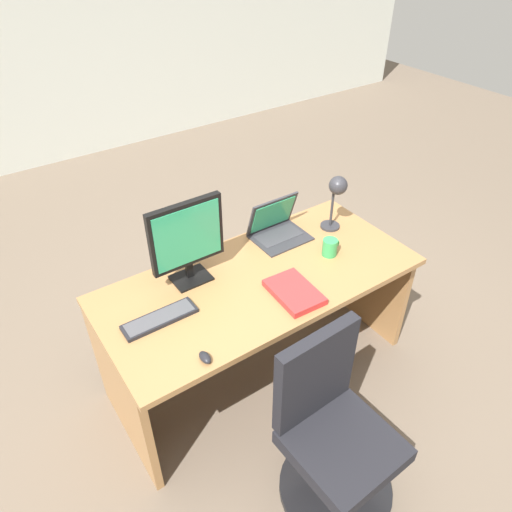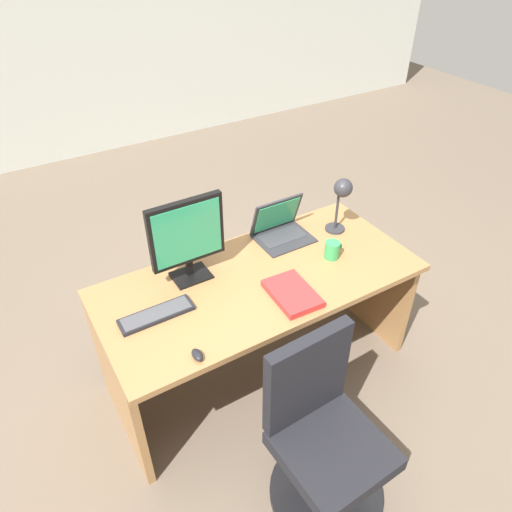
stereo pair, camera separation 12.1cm
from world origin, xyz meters
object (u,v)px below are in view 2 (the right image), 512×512
(desk, at_px, (255,301))
(keyboard, at_px, (156,315))
(mouse, at_px, (197,355))
(desk_lamp, at_px, (342,195))
(book, at_px, (292,293))
(monitor, at_px, (187,236))
(laptop, at_px, (280,225))
(coffee_mug, at_px, (332,250))
(office_chair, at_px, (323,443))

(desk, distance_m, keyboard, 0.63)
(mouse, height_order, desk_lamp, desk_lamp)
(keyboard, bearing_deg, mouse, -80.47)
(desk, height_order, book, book)
(monitor, bearing_deg, laptop, 7.59)
(coffee_mug, height_order, office_chair, office_chair)
(keyboard, bearing_deg, office_chair, -60.42)
(mouse, bearing_deg, laptop, 36.19)
(keyboard, bearing_deg, monitor, 34.89)
(desk, relative_size, laptop, 5.43)
(laptop, distance_m, desk_lamp, 0.41)
(laptop, relative_size, book, 1.03)
(laptop, height_order, office_chair, laptop)
(desk_lamp, xyz_separation_m, office_chair, (-0.78, -0.92, -0.64))
(keyboard, distance_m, desk_lamp, 1.26)
(keyboard, xyz_separation_m, desk_lamp, (1.23, 0.12, 0.25))
(office_chair, bearing_deg, keyboard, 119.58)
(mouse, xyz_separation_m, coffee_mug, (0.98, 0.28, 0.03))
(laptop, distance_m, office_chair, 1.25)
(mouse, distance_m, desk_lamp, 1.29)
(desk, distance_m, desk_lamp, 0.80)
(laptop, bearing_deg, keyboard, -163.00)
(monitor, distance_m, keyboard, 0.42)
(laptop, bearing_deg, desk_lamp, -24.85)
(coffee_mug, bearing_deg, desk_lamp, 44.18)
(desk, height_order, office_chair, office_chair)
(coffee_mug, bearing_deg, book, -157.50)
(desk, xyz_separation_m, monitor, (-0.31, 0.15, 0.48))
(coffee_mug, bearing_deg, laptop, 111.55)
(desk, relative_size, monitor, 3.72)
(monitor, bearing_deg, mouse, -112.24)
(mouse, distance_m, book, 0.61)
(monitor, bearing_deg, book, -47.72)
(monitor, distance_m, desk_lamp, 0.96)
(mouse, height_order, book, book)
(desk, bearing_deg, book, -76.45)
(desk, relative_size, book, 5.58)
(desk, distance_m, office_chair, 0.87)
(office_chair, bearing_deg, desk, 80.71)
(book, distance_m, coffee_mug, 0.42)
(laptop, relative_size, coffee_mug, 2.84)
(office_chair, bearing_deg, desk_lamp, 49.82)
(mouse, xyz_separation_m, book, (0.60, 0.12, 0.00))
(laptop, bearing_deg, mouse, -143.81)
(mouse, bearing_deg, desk_lamp, 21.70)
(mouse, bearing_deg, book, 11.38)
(monitor, height_order, laptop, monitor)
(desk_lamp, bearing_deg, desk, -172.75)
(desk_lamp, relative_size, office_chair, 0.39)
(monitor, height_order, office_chair, monitor)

